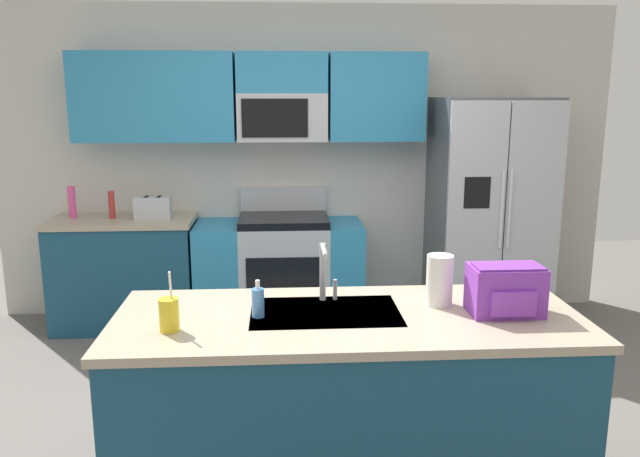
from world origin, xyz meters
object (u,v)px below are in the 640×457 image
Objects in this scene: range_oven at (280,270)px; toaster at (153,208)px; refrigerator at (489,212)px; pepper_mill at (112,205)px; bottle_pink at (72,202)px; soap_dispenser at (258,302)px; paper_towel_roll at (439,280)px; drink_cup_yellow at (169,314)px; backpack at (506,289)px; sink_faucet at (324,268)px.

range_oven is 1.14m from toaster.
refrigerator reaches higher than pepper_mill.
soap_dispenser is (1.56, -2.41, -0.06)m from bottle_pink.
paper_towel_roll is (1.75, -2.20, 0.03)m from toaster.
refrigerator is 7.08× the size of drink_cup_yellow.
backpack reaches higher than soap_dispenser.
toaster is 2.49m from soap_dispenser.
drink_cup_yellow reaches higher than pepper_mill.
refrigerator is 3.38m from bottle_pink.
refrigerator is 2.43m from backpack.
refrigerator is at bearing 66.12° from paper_towel_roll.
soap_dispenser is 0.53× the size of backpack.
soap_dispenser is at bearing -128.28° from refrigerator.
toaster is at bearing 111.33° from soap_dispenser.
sink_faucet reaches higher than bottle_pink.
sink_faucet is 1.08× the size of drink_cup_yellow.
toaster is 0.99× the size of sink_faucet.
toaster is 0.34m from pepper_mill.
refrigerator reaches higher than range_oven.
bottle_pink is 3.33m from paper_towel_roll.
range_oven is 0.74× the size of refrigerator.
paper_towel_roll is (0.54, -0.08, -0.05)m from sink_faucet.
range_oven is 1.45m from pepper_mill.
refrigerator is at bearing -1.92° from bottle_pink.
pepper_mill is at bearing 117.66° from soap_dispenser.
drink_cup_yellow is at bearing -70.82° from pepper_mill.
backpack is (2.35, -2.40, 0.01)m from pepper_mill.
paper_towel_roll is (0.85, 0.11, 0.05)m from soap_dispenser.
soap_dispenser is (-0.09, -2.37, 0.53)m from range_oven.
paper_towel_roll reaches higher than range_oven.
range_oven is 8.00× the size of soap_dispenser.
range_oven is 1.76m from bottle_pink.
sink_faucet reaches higher than range_oven.
soap_dispenser is (0.90, -2.32, -0.02)m from toaster.
soap_dispenser is 0.86m from paper_towel_roll.
pepper_mill is 0.84× the size of drink_cup_yellow.
refrigerator reaches higher than backpack.
paper_towel_roll reaches higher than backpack.
range_oven is at bearing 0.11° from pepper_mill.
pepper_mill is at bearing 109.18° from drink_cup_yellow.
sink_faucet is 0.38m from soap_dispenser.
bottle_pink is 0.80× the size of backpack.
sink_faucet is 1.66× the size of soap_dispenser.
backpack is (1.02, -2.40, 0.57)m from range_oven.
range_oven is 2.45m from paper_towel_roll.
paper_towel_roll is (2.09, -2.25, 0.01)m from pepper_mill.
soap_dispenser is 1.11m from backpack.
bottle_pink reaches higher than paper_towel_roll.
backpack is at bearing -1.52° from soap_dispenser.
drink_cup_yellow is at bearing -131.70° from refrigerator.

